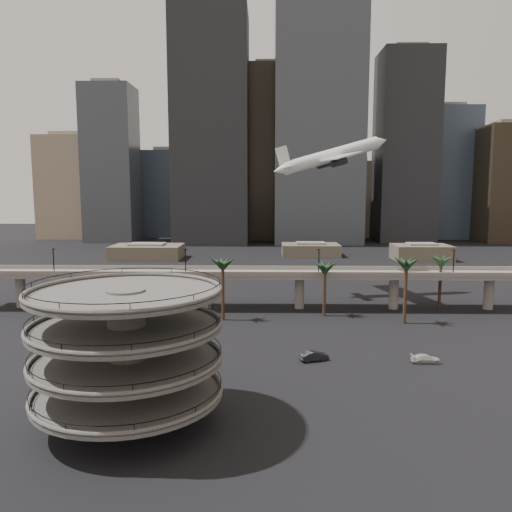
{
  "coord_description": "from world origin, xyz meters",
  "views": [
    {
      "loc": [
        3.09,
        -59.82,
        27.55
      ],
      "look_at": [
        1.35,
        28.0,
        15.95
      ],
      "focal_mm": 35.0,
      "sensor_mm": 36.0,
      "label": 1
    }
  ],
  "objects_px": {
    "airborne_jet": "(331,156)",
    "car_a": "(181,368)",
    "parking_ramp": "(127,344)",
    "overpass": "(253,277)",
    "car_c": "(426,359)",
    "car_b": "(314,356)"
  },
  "relations": [
    {
      "from": "airborne_jet",
      "to": "car_c",
      "type": "distance_m",
      "value": 64.84
    },
    {
      "from": "parking_ramp",
      "to": "car_c",
      "type": "bearing_deg",
      "value": 27.72
    },
    {
      "from": "overpass",
      "to": "airborne_jet",
      "type": "relative_size",
      "value": 4.11
    },
    {
      "from": "car_b",
      "to": "airborne_jet",
      "type": "bearing_deg",
      "value": -29.76
    },
    {
      "from": "airborne_jet",
      "to": "car_a",
      "type": "distance_m",
      "value": 74.86
    },
    {
      "from": "parking_ramp",
      "to": "overpass",
      "type": "xyz_separation_m",
      "value": [
        13.0,
        59.0,
        -2.5
      ]
    },
    {
      "from": "overpass",
      "to": "car_a",
      "type": "relative_size",
      "value": 28.17
    },
    {
      "from": "airborne_jet",
      "to": "car_a",
      "type": "xyz_separation_m",
      "value": [
        -29.51,
        -58.95,
        -35.46
      ]
    },
    {
      "from": "car_c",
      "to": "car_a",
      "type": "bearing_deg",
      "value": 97.72
    },
    {
      "from": "parking_ramp",
      "to": "car_b",
      "type": "xyz_separation_m",
      "value": [
        23.98,
        22.61,
        -9.05
      ]
    },
    {
      "from": "overpass",
      "to": "car_b",
      "type": "height_order",
      "value": "overpass"
    },
    {
      "from": "overpass",
      "to": "airborne_jet",
      "type": "xyz_separation_m",
      "value": [
        19.82,
        16.46,
        28.91
      ]
    },
    {
      "from": "car_a",
      "to": "parking_ramp",
      "type": "bearing_deg",
      "value": 154.72
    },
    {
      "from": "car_b",
      "to": "parking_ramp",
      "type": "bearing_deg",
      "value": 113.06
    },
    {
      "from": "overpass",
      "to": "car_b",
      "type": "relative_size",
      "value": 27.32
    },
    {
      "from": "overpass",
      "to": "car_c",
      "type": "bearing_deg",
      "value": -52.01
    },
    {
      "from": "car_a",
      "to": "airborne_jet",
      "type": "bearing_deg",
      "value": -40.53
    },
    {
      "from": "parking_ramp",
      "to": "car_b",
      "type": "relative_size",
      "value": 4.67
    },
    {
      "from": "airborne_jet",
      "to": "car_a",
      "type": "bearing_deg",
      "value": -130.92
    },
    {
      "from": "overpass",
      "to": "car_a",
      "type": "xyz_separation_m",
      "value": [
        -9.69,
        -42.49,
        -6.55
      ]
    },
    {
      "from": "airborne_jet",
      "to": "car_c",
      "type": "relative_size",
      "value": 6.79
    },
    {
      "from": "car_c",
      "to": "parking_ramp",
      "type": "bearing_deg",
      "value": 117.31
    }
  ]
}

